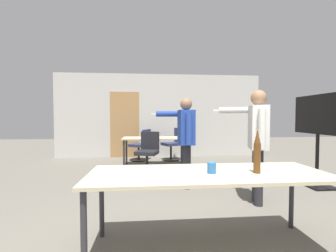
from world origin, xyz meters
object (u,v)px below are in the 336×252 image
(person_far_watching, at_px, (257,135))
(drink_cup, at_px, (212,168))
(beer_bottle, at_px, (257,152))
(tv_screen, at_px, (318,128))
(office_chair_side_rolled, at_px, (148,153))
(office_chair_far_left, at_px, (141,146))
(office_chair_far_right, at_px, (173,145))
(person_center_tall, at_px, (185,134))

(person_far_watching, xyz_separation_m, drink_cup, (-0.98, -1.11, -0.21))
(person_far_watching, height_order, beer_bottle, person_far_watching)
(tv_screen, bearing_deg, office_chair_side_rolled, -113.56)
(office_chair_side_rolled, xyz_separation_m, drink_cup, (0.59, -3.13, 0.36))
(office_chair_far_left, distance_m, office_chair_side_rolled, 1.41)
(office_chair_far_left, bearing_deg, beer_bottle, -138.56)
(beer_bottle, xyz_separation_m, drink_cup, (-0.42, 0.03, -0.14))
(office_chair_side_rolled, bearing_deg, office_chair_far_right, -101.01)
(person_center_tall, height_order, office_chair_far_left, person_center_tall)
(beer_bottle, relative_size, drink_cup, 4.04)
(office_chair_far_right, distance_m, beer_bottle, 4.61)
(tv_screen, bearing_deg, office_chair_far_left, -129.91)
(person_far_watching, relative_size, person_center_tall, 1.03)
(office_chair_far_right, distance_m, drink_cup, 4.56)
(tv_screen, height_order, office_chair_far_right, tv_screen)
(office_chair_far_right, xyz_separation_m, drink_cup, (-0.14, -4.55, 0.35))
(beer_bottle, bearing_deg, office_chair_far_right, 93.42)
(person_far_watching, height_order, office_chair_side_rolled, person_far_watching)
(person_far_watching, relative_size, office_chair_far_right, 1.75)
(person_center_tall, distance_m, office_chair_far_right, 2.64)
(person_center_tall, distance_m, office_chair_side_rolled, 1.45)
(office_chair_side_rolled, bearing_deg, person_far_watching, 144.49)
(tv_screen, relative_size, person_far_watching, 1.01)
(person_far_watching, bearing_deg, person_center_tall, 63.01)
(office_chair_far_left, xyz_separation_m, drink_cup, (0.80, -4.53, 0.37))
(office_chair_far_right, relative_size, drink_cup, 9.33)
(office_chair_far_left, distance_m, office_chair_far_right, 0.94)
(office_chair_far_right, height_order, drink_cup, office_chair_far_right)
(office_chair_far_right, xyz_separation_m, office_chair_side_rolled, (-0.74, -1.42, -0.01))
(person_center_tall, xyz_separation_m, office_chair_side_rolled, (-0.67, 1.17, -0.53))
(person_far_watching, distance_m, beer_bottle, 1.27)
(person_far_watching, distance_m, office_chair_far_right, 3.58)
(person_center_tall, bearing_deg, office_chair_far_right, -1.84)
(tv_screen, xyz_separation_m, person_center_tall, (-2.39, 0.17, -0.11))
(office_chair_far_right, relative_size, beer_bottle, 2.31)
(office_chair_side_rolled, bearing_deg, office_chair_far_left, -65.21)
(office_chair_far_right, distance_m, office_chair_side_rolled, 1.60)
(beer_bottle, height_order, drink_cup, beer_bottle)
(tv_screen, height_order, office_chair_side_rolled, tv_screen)
(tv_screen, distance_m, office_chair_far_right, 3.66)
(person_center_tall, relative_size, beer_bottle, 3.94)
(person_center_tall, xyz_separation_m, office_chair_far_right, (0.07, 2.59, -0.51))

